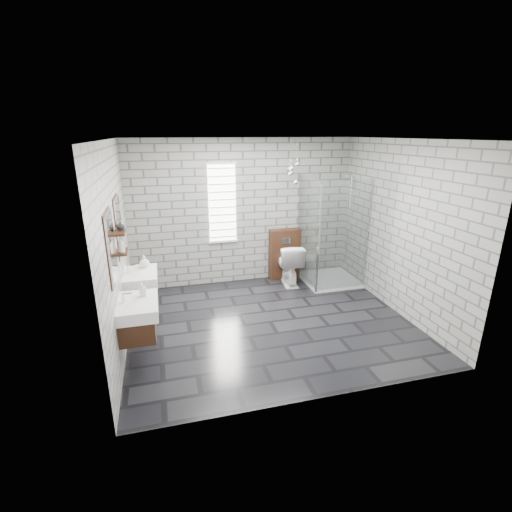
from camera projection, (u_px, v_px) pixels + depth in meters
name	position (u px, v px, depth m)	size (l,w,h in m)	color
floor	(270.00, 322.00, 5.73)	(4.20, 3.60, 0.02)	black
ceiling	(273.00, 138.00, 4.87)	(4.20, 3.60, 0.02)	white
wall_back	(243.00, 213.00, 6.96)	(4.20, 0.02, 2.70)	gray
wall_front	(325.00, 286.00, 3.64)	(4.20, 0.02, 2.70)	gray
wall_left	(116.00, 249.00, 4.79)	(0.02, 3.60, 2.70)	gray
wall_right	(400.00, 229.00, 5.81)	(0.02, 3.60, 2.70)	gray
vanity_left	(135.00, 309.00, 4.49)	(0.47, 0.70, 1.57)	#3A2011
vanity_right	(138.00, 278.00, 5.42)	(0.47, 0.70, 1.57)	#3A2011
shelf_lower	(122.00, 252.00, 4.77)	(0.14, 0.30, 0.03)	#3A2011
shelf_upper	(120.00, 232.00, 4.69)	(0.14, 0.30, 0.03)	#3A2011
window	(222.00, 203.00, 6.77)	(0.56, 0.05, 1.48)	white
cistern_panel	(284.00, 254.00, 7.32)	(0.60, 0.20, 1.00)	#3A2011
flush_plate	(287.00, 241.00, 7.13)	(0.18, 0.01, 0.12)	silver
shower_enclosure	(328.00, 259.00, 7.02)	(1.00, 1.00, 2.03)	white
pendant_cluster	(293.00, 171.00, 6.50)	(0.24, 0.24, 0.80)	silver
toilet	(289.00, 263.00, 7.10)	(0.44, 0.78, 0.79)	white
soap_bottle_a	(142.00, 290.00, 4.58)	(0.08, 0.08, 0.17)	#B2B2B2
soap_bottle_b	(144.00, 262.00, 5.56)	(0.14, 0.14, 0.18)	#B2B2B2
soap_bottle_c	(121.00, 245.00, 4.67)	(0.07, 0.07, 0.19)	#B2B2B2
vase	(120.00, 226.00, 4.74)	(0.10, 0.10, 0.11)	#B2B2B2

